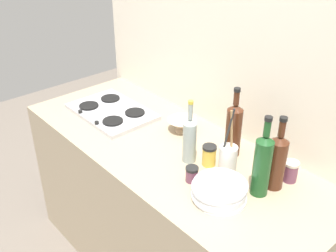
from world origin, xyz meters
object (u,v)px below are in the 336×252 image
(condiment_jar_spare, at_px, (291,171))
(mixing_bowl, at_px, (182,125))
(condiment_jar_front, at_px, (192,174))
(wine_bottle_rightmost, at_px, (277,160))
(stovetop_hob, at_px, (112,111))
(utensil_crock, at_px, (228,159))
(plate_stack, at_px, (219,191))
(condiment_jar_rear, at_px, (209,155))
(wine_bottle_mid_right, at_px, (262,164))
(wine_bottle_leftmost, at_px, (190,139))
(wine_bottle_mid_left, at_px, (234,129))

(condiment_jar_spare, bearing_deg, mixing_bowl, -174.36)
(mixing_bowl, bearing_deg, condiment_jar_front, -37.28)
(wine_bottle_rightmost, relative_size, mixing_bowl, 2.15)
(condiment_jar_front, distance_m, condiment_jar_spare, 0.44)
(stovetop_hob, relative_size, wine_bottle_rightmost, 1.45)
(stovetop_hob, height_order, utensil_crock, utensil_crock)
(plate_stack, relative_size, mixing_bowl, 1.45)
(plate_stack, distance_m, mixing_bowl, 0.58)
(condiment_jar_front, distance_m, condiment_jar_rear, 0.15)
(wine_bottle_rightmost, bearing_deg, wine_bottle_mid_right, -99.46)
(plate_stack, bearing_deg, condiment_jar_front, -179.42)
(stovetop_hob, relative_size, mixing_bowl, 3.12)
(mixing_bowl, xyz_separation_m, condiment_jar_rear, (0.31, -0.12, 0.01))
(plate_stack, bearing_deg, wine_bottle_leftmost, 160.53)
(wine_bottle_leftmost, xyz_separation_m, utensil_crock, (0.18, 0.06, -0.04))
(wine_bottle_leftmost, bearing_deg, plate_stack, -19.47)
(stovetop_hob, height_order, condiment_jar_front, condiment_jar_front)
(wine_bottle_mid_right, relative_size, utensil_crock, 1.14)
(wine_bottle_mid_right, height_order, wine_bottle_rightmost, wine_bottle_mid_right)
(wine_bottle_rightmost, distance_m, utensil_crock, 0.22)
(wine_bottle_rightmost, height_order, utensil_crock, wine_bottle_rightmost)
(condiment_jar_front, bearing_deg, mixing_bowl, 142.72)
(wine_bottle_leftmost, bearing_deg, condiment_jar_spare, 29.23)
(condiment_jar_front, bearing_deg, wine_bottle_mid_right, 32.57)
(stovetop_hob, height_order, mixing_bowl, mixing_bowl)
(utensil_crock, relative_size, condiment_jar_spare, 3.34)
(condiment_jar_front, bearing_deg, stovetop_hob, 172.90)
(wine_bottle_rightmost, xyz_separation_m, condiment_jar_front, (-0.26, -0.24, -0.10))
(plate_stack, bearing_deg, condiment_jar_rear, 143.57)
(condiment_jar_rear, bearing_deg, stovetop_hob, -175.86)
(condiment_jar_rear, bearing_deg, wine_bottle_rightmost, 17.27)
(wine_bottle_rightmost, distance_m, condiment_jar_rear, 0.33)
(condiment_jar_rear, distance_m, condiment_jar_spare, 0.37)
(condiment_jar_rear, bearing_deg, wine_bottle_mid_left, 86.04)
(wine_bottle_mid_left, relative_size, condiment_jar_spare, 3.65)
(wine_bottle_leftmost, xyz_separation_m, condiment_jar_spare, (0.41, 0.23, -0.07))
(wine_bottle_mid_right, relative_size, condiment_jar_front, 5.11)
(mixing_bowl, distance_m, condiment_jar_spare, 0.64)
(condiment_jar_front, bearing_deg, plate_stack, 0.58)
(condiment_jar_spare, bearing_deg, wine_bottle_rightmost, -104.21)
(plate_stack, relative_size, wine_bottle_mid_left, 0.66)
(wine_bottle_leftmost, height_order, condiment_jar_spare, wine_bottle_leftmost)
(wine_bottle_mid_right, bearing_deg, condiment_jar_spare, 78.08)
(wine_bottle_mid_left, bearing_deg, condiment_jar_spare, 5.71)
(wine_bottle_rightmost, relative_size, condiment_jar_front, 4.75)
(wine_bottle_leftmost, distance_m, wine_bottle_mid_right, 0.38)
(wine_bottle_mid_right, height_order, mixing_bowl, wine_bottle_mid_right)
(utensil_crock, height_order, condiment_jar_rear, utensil_crock)
(wine_bottle_mid_left, distance_m, wine_bottle_mid_right, 0.31)
(utensil_crock, distance_m, condiment_jar_spare, 0.28)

